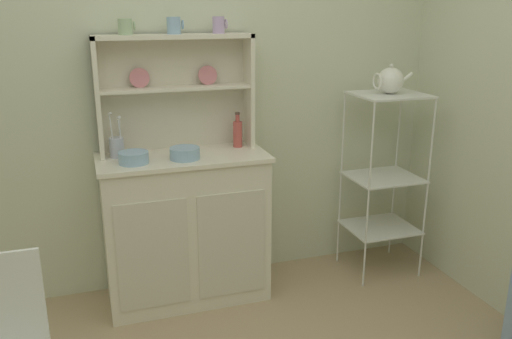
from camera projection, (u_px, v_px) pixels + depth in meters
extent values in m
cube|color=beige|center=(181.00, 82.00, 3.10)|extent=(3.84, 0.05, 2.50)
cube|color=silver|center=(186.00, 228.00, 3.09)|extent=(0.91, 0.42, 0.88)
cube|color=beige|center=(153.00, 256.00, 2.84)|extent=(0.38, 0.01, 0.62)
cube|color=beige|center=(232.00, 245.00, 2.98)|extent=(0.38, 0.01, 0.62)
cube|color=#EEE6CE|center=(183.00, 157.00, 2.97)|extent=(0.94, 0.45, 0.02)
cube|color=beige|center=(174.00, 92.00, 3.05)|extent=(0.88, 0.02, 0.65)
cube|color=silver|center=(97.00, 98.00, 2.85)|extent=(0.02, 0.18, 0.65)
cube|color=silver|center=(248.00, 90.00, 3.10)|extent=(0.02, 0.18, 0.65)
cube|color=silver|center=(176.00, 88.00, 2.97)|extent=(0.84, 0.16, 0.02)
cube|color=silver|center=(174.00, 36.00, 2.88)|extent=(0.88, 0.18, 0.02)
cylinder|color=#D17A84|center=(139.00, 78.00, 2.92)|extent=(0.11, 0.03, 0.11)
cylinder|color=#D17A84|center=(208.00, 75.00, 3.04)|extent=(0.11, 0.03, 0.11)
cylinder|color=silver|center=(369.00, 198.00, 3.15)|extent=(0.01, 0.01, 1.17)
cylinder|color=silver|center=(427.00, 191.00, 3.28)|extent=(0.01, 0.01, 1.17)
cylinder|color=silver|center=(341.00, 180.00, 3.48)|extent=(0.01, 0.01, 1.17)
cylinder|color=silver|center=(395.00, 174.00, 3.60)|extent=(0.01, 0.01, 1.17)
cube|color=silver|center=(389.00, 95.00, 3.21)|extent=(0.43, 0.38, 0.01)
cube|color=silver|center=(383.00, 177.00, 3.36)|extent=(0.43, 0.38, 0.01)
cube|color=silver|center=(380.00, 227.00, 3.46)|extent=(0.43, 0.38, 0.01)
cylinder|color=#9EB78E|center=(125.00, 27.00, 2.79)|extent=(0.08, 0.08, 0.08)
torus|color=#9EB78E|center=(134.00, 26.00, 2.81)|extent=(0.01, 0.05, 0.05)
cylinder|color=#8EB2D1|center=(174.00, 26.00, 2.87)|extent=(0.08, 0.08, 0.09)
torus|color=#8EB2D1|center=(182.00, 25.00, 2.88)|extent=(0.01, 0.05, 0.05)
cylinder|color=#B79ECC|center=(218.00, 25.00, 2.94)|extent=(0.07, 0.07, 0.09)
torus|color=#B79ECC|center=(226.00, 24.00, 2.96)|extent=(0.01, 0.05, 0.05)
cylinder|color=#8EB2D1|center=(134.00, 158.00, 2.80)|extent=(0.16, 0.16, 0.06)
cylinder|color=#8EB2D1|center=(185.00, 153.00, 2.88)|extent=(0.16, 0.16, 0.06)
cylinder|color=#B74C47|center=(238.00, 134.00, 3.12)|extent=(0.05, 0.05, 0.15)
cylinder|color=#B74C47|center=(237.00, 118.00, 3.09)|extent=(0.02, 0.02, 0.04)
cylinder|color=#4C382D|center=(237.00, 113.00, 3.08)|extent=(0.03, 0.03, 0.01)
cylinder|color=#B2B7C6|center=(117.00, 147.00, 2.91)|extent=(0.08, 0.08, 0.11)
cylinder|color=silver|center=(120.00, 134.00, 2.89)|extent=(0.01, 0.02, 0.17)
ellipsoid|color=silver|center=(119.00, 117.00, 2.87)|extent=(0.02, 0.01, 0.01)
cylinder|color=silver|center=(120.00, 134.00, 2.89)|extent=(0.02, 0.04, 0.17)
ellipsoid|color=silver|center=(119.00, 118.00, 2.86)|extent=(0.02, 0.01, 0.01)
cylinder|color=silver|center=(112.00, 132.00, 2.87)|extent=(0.02, 0.03, 0.20)
ellipsoid|color=silver|center=(110.00, 113.00, 2.84)|extent=(0.02, 0.01, 0.01)
sphere|color=white|center=(390.00, 81.00, 3.18)|extent=(0.16, 0.16, 0.16)
sphere|color=silver|center=(392.00, 66.00, 3.16)|extent=(0.02, 0.02, 0.02)
cylinder|color=white|center=(406.00, 78.00, 3.21)|extent=(0.09, 0.02, 0.07)
torus|color=white|center=(377.00, 81.00, 3.16)|extent=(0.01, 0.10, 0.10)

